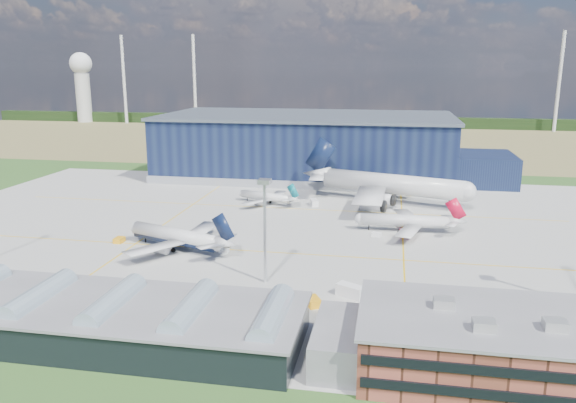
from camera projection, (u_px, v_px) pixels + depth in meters
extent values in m
plane|color=#284E1D|center=(254.00, 239.00, 153.26)|extent=(600.00, 600.00, 0.00)
cube|color=#9E9D99|center=(262.00, 229.00, 162.81)|extent=(220.00, 160.00, 0.06)
cube|color=yellow|center=(245.00, 250.00, 143.69)|extent=(180.00, 0.40, 0.02)
cube|color=yellow|center=(279.00, 208.00, 186.68)|extent=(180.00, 0.40, 0.02)
cube|color=yellow|center=(165.00, 224.00, 168.14)|extent=(0.40, 120.00, 0.02)
cube|color=yellow|center=(403.00, 236.00, 155.67)|extent=(0.40, 120.00, 0.02)
cube|color=olive|center=(336.00, 139.00, 363.45)|extent=(600.00, 220.00, 0.01)
cube|color=black|center=(346.00, 121.00, 438.94)|extent=(600.00, 8.00, 8.00)
cylinder|color=silver|center=(124.00, 80.00, 454.17)|extent=(2.40, 2.40, 70.00)
cylinder|color=silver|center=(194.00, 80.00, 443.47)|extent=(2.40, 2.40, 70.00)
cylinder|color=silver|center=(559.00, 82.00, 395.35)|extent=(2.40, 2.40, 70.00)
cylinder|color=silver|center=(84.00, 98.00, 469.61)|extent=(12.00, 12.00, 40.00)
sphere|color=white|center=(81.00, 63.00, 463.01)|extent=(18.00, 18.00, 18.00)
cube|color=#101836|center=(307.00, 146.00, 241.08)|extent=(120.00, 60.00, 25.00)
cube|color=gray|center=(307.00, 171.00, 243.65)|extent=(121.00, 61.00, 3.20)
cube|color=#4D5661|center=(307.00, 116.00, 238.02)|extent=(122.00, 62.00, 1.20)
cube|color=#101836|center=(482.00, 169.00, 225.00)|extent=(24.00, 30.00, 12.00)
cube|color=brown|center=(510.00, 348.00, 85.07)|extent=(45.00, 22.00, 9.00)
cube|color=slate|center=(513.00, 319.00, 83.97)|extent=(46.00, 23.00, 0.50)
cube|color=black|center=(526.00, 398.00, 74.73)|extent=(44.00, 0.40, 1.40)
cube|color=black|center=(528.00, 375.00, 73.90)|extent=(44.00, 0.40, 1.40)
cube|color=black|center=(497.00, 324.00, 96.13)|extent=(44.00, 0.40, 1.40)
cube|color=black|center=(499.00, 305.00, 95.30)|extent=(44.00, 0.40, 1.40)
cube|color=beige|center=(444.00, 303.00, 87.45)|extent=(3.20, 2.60, 1.60)
cube|color=beige|center=(555.00, 325.00, 80.00)|extent=(3.20, 2.60, 1.60)
cube|color=beige|center=(484.00, 326.00, 79.87)|extent=(3.20, 2.60, 1.60)
cube|color=black|center=(114.00, 322.00, 97.01)|extent=(65.00, 22.00, 6.00)
cube|color=slate|center=(113.00, 305.00, 96.26)|extent=(66.00, 23.00, 0.50)
cube|color=slate|center=(345.00, 342.00, 89.88)|extent=(10.00, 18.00, 6.00)
cylinder|color=#8DA1AE|center=(39.00, 298.00, 98.71)|extent=(4.40, 18.00, 4.40)
cylinder|color=#8DA1AE|center=(113.00, 304.00, 96.21)|extent=(4.40, 18.00, 4.40)
cylinder|color=#8DA1AE|center=(190.00, 310.00, 93.72)|extent=(4.40, 18.00, 4.40)
cylinder|color=#8DA1AE|center=(272.00, 317.00, 91.22)|extent=(4.40, 18.00, 4.40)
cylinder|color=#BBBCC2|center=(265.00, 234.00, 120.23)|extent=(0.70, 0.70, 22.00)
cube|color=#BBBCC2|center=(264.00, 182.00, 117.52)|extent=(2.60, 2.60, 1.00)
cube|color=#F5A315|center=(313.00, 302.00, 110.63)|extent=(3.95, 4.63, 1.65)
cube|color=#F5A315|center=(119.00, 240.00, 150.21)|extent=(2.17, 3.25, 1.40)
cube|color=white|center=(351.00, 291.00, 114.71)|extent=(6.40, 5.05, 2.57)
cube|color=white|center=(460.00, 208.00, 184.63)|extent=(2.70, 3.30, 1.23)
cube|color=white|center=(314.00, 203.00, 189.72)|extent=(3.64, 5.23, 2.19)
cube|color=#F5A315|center=(410.00, 194.00, 204.65)|extent=(2.10, 3.02, 1.23)
cube|color=white|center=(377.00, 235.00, 155.43)|extent=(3.08, 2.47, 1.16)
cube|color=white|center=(409.00, 321.00, 101.88)|extent=(4.76, 2.88, 2.14)
cube|color=white|center=(227.00, 244.00, 144.15)|extent=(3.36, 5.23, 3.12)
imported|color=#99999E|center=(555.00, 306.00, 109.36)|extent=(3.47, 2.28, 1.10)
imported|color=#99999E|center=(461.00, 332.00, 98.46)|extent=(3.69, 2.42, 1.15)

